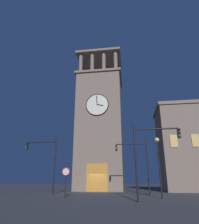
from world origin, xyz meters
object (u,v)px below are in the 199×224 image
at_px(clocktower, 100,127).
at_px(traffic_signal_mid, 137,158).
at_px(traffic_signal_near, 150,148).
at_px(no_horn_sign, 66,174).
at_px(traffic_signal_far, 46,156).
at_px(street_lamp, 158,155).

height_order(clocktower, traffic_signal_mid, clocktower).
bearing_deg(traffic_signal_near, traffic_signal_mid, -84.62).
bearing_deg(no_horn_sign, traffic_signal_mid, -142.36).
height_order(clocktower, traffic_signal_far, clocktower).
xyz_separation_m(street_lamp, no_horn_sign, (8.64, 0.75, -1.66)).
height_order(clocktower, no_horn_sign, clocktower).
relative_size(traffic_signal_far, no_horn_sign, 2.51).
relative_size(traffic_signal_near, traffic_signal_mid, 0.98).
distance_m(traffic_signal_near, no_horn_sign, 8.24).
relative_size(clocktower, traffic_signal_far, 3.98).
bearing_deg(no_horn_sign, street_lamp, -175.05).
bearing_deg(street_lamp, traffic_signal_mid, -68.13).
xyz_separation_m(traffic_signal_near, no_horn_sign, (7.58, -2.67, -1.82)).
height_order(traffic_signal_mid, street_lamp, traffic_signal_mid).
bearing_deg(traffic_signal_far, traffic_signal_mid, -177.14).
relative_size(traffic_signal_mid, traffic_signal_far, 0.90).
relative_size(traffic_signal_mid, no_horn_sign, 2.25).
height_order(traffic_signal_near, traffic_signal_mid, traffic_signal_mid).
xyz_separation_m(clocktower, no_horn_sign, (1.05, 15.50, -8.49)).
bearing_deg(street_lamp, traffic_signal_near, 72.71).
distance_m(traffic_signal_far, street_lamp, 13.31).
xyz_separation_m(traffic_signal_mid, traffic_signal_far, (10.88, 0.54, 0.33)).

